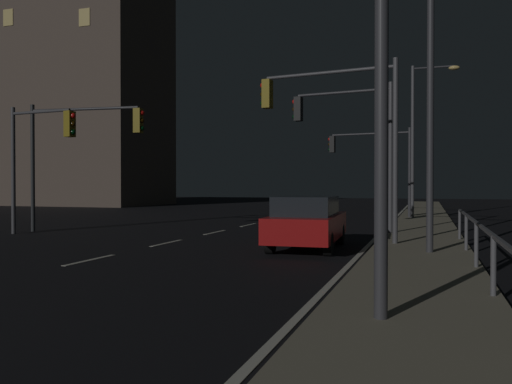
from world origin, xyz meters
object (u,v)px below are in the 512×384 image
at_px(traffic_light_mid_right, 334,116).
at_px(car, 307,221).
at_px(traffic_light_overhead_east, 347,129).
at_px(traffic_light_far_center, 371,154).
at_px(building_distant, 61,84).
at_px(traffic_light_far_left, 40,145).
at_px(traffic_light_far_right, 81,140).
at_px(street_lamp_across_street, 440,73).
at_px(street_lamp_corner, 420,127).

bearing_deg(traffic_light_mid_right, car, -112.71).
distance_m(traffic_light_mid_right, traffic_light_overhead_east, 3.49).
height_order(traffic_light_far_center, building_distant, building_distant).
height_order(traffic_light_overhead_east, building_distant, building_distant).
bearing_deg(building_distant, traffic_light_far_left, -51.79).
distance_m(traffic_light_far_right, street_lamp_across_street, 13.82).
relative_size(traffic_light_mid_right, street_lamp_across_street, 0.71).
height_order(car, street_lamp_across_street, street_lamp_across_street).
xyz_separation_m(traffic_light_overhead_east, building_distant, (-31.59, 22.29, 7.85)).
xyz_separation_m(traffic_light_far_right, traffic_light_far_center, (10.12, 12.20, -0.07)).
xyz_separation_m(traffic_light_mid_right, traffic_light_far_center, (-0.19, 13.22, -0.45)).
height_order(traffic_light_far_right, traffic_light_far_left, traffic_light_far_right).
height_order(street_lamp_across_street, building_distant, building_distant).
height_order(street_lamp_corner, building_distant, building_distant).
height_order(traffic_light_overhead_east, street_lamp_corner, street_lamp_corner).
xyz_separation_m(traffic_light_far_right, traffic_light_overhead_east, (10.20, 2.47, 0.34)).
height_order(traffic_light_far_right, street_lamp_corner, street_lamp_corner).
bearing_deg(street_lamp_across_street, street_lamp_corner, 92.69).
height_order(street_lamp_across_street, street_lamp_corner, street_lamp_corner).
bearing_deg(street_lamp_corner, traffic_light_overhead_east, -105.08).
relative_size(traffic_light_mid_right, building_distant, 0.23).
xyz_separation_m(traffic_light_far_left, traffic_light_far_center, (10.92, 13.60, 0.21)).
xyz_separation_m(traffic_light_overhead_east, street_lamp_corner, (2.52, 9.36, 1.00)).
height_order(traffic_light_mid_right, building_distant, building_distant).
relative_size(traffic_light_overhead_east, traffic_light_far_left, 1.13).
distance_m(traffic_light_overhead_east, traffic_light_far_left, 11.68).
xyz_separation_m(traffic_light_overhead_east, street_lamp_across_street, (3.22, -5.56, 0.74)).
bearing_deg(street_lamp_across_street, building_distant, 141.34).
relative_size(traffic_light_far_right, street_lamp_across_street, 0.66).
bearing_deg(traffic_light_far_left, building_distant, 128.21).
height_order(traffic_light_far_left, street_lamp_across_street, street_lamp_across_street).
bearing_deg(street_lamp_corner, traffic_light_far_right, -137.08).
bearing_deg(traffic_light_mid_right, traffic_light_overhead_east, 91.77).
distance_m(traffic_light_mid_right, traffic_light_far_left, 11.14).
height_order(traffic_light_mid_right, traffic_light_overhead_east, traffic_light_mid_right).
height_order(car, traffic_light_far_center, traffic_light_far_center).
bearing_deg(traffic_light_far_left, street_lamp_corner, 44.36).
distance_m(traffic_light_overhead_east, building_distant, 39.45).
bearing_deg(street_lamp_across_street, traffic_light_far_left, 173.21).
distance_m(traffic_light_far_center, building_distant, 34.91).
bearing_deg(car, traffic_light_far_left, 175.02).
bearing_deg(traffic_light_far_right, building_distant, 130.83).
bearing_deg(traffic_light_far_left, traffic_light_overhead_east, 19.37).
height_order(traffic_light_far_right, street_lamp_across_street, street_lamp_across_street).
bearing_deg(traffic_light_mid_right, traffic_light_far_center, 90.84).
xyz_separation_m(traffic_light_overhead_east, traffic_light_far_center, (-0.09, 9.73, -0.41)).
xyz_separation_m(car, traffic_light_overhead_east, (0.44, 4.79, 3.23)).
height_order(car, building_distant, building_distant).
height_order(traffic_light_far_left, traffic_light_far_center, traffic_light_far_center).
bearing_deg(building_distant, traffic_light_far_right, -49.17).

